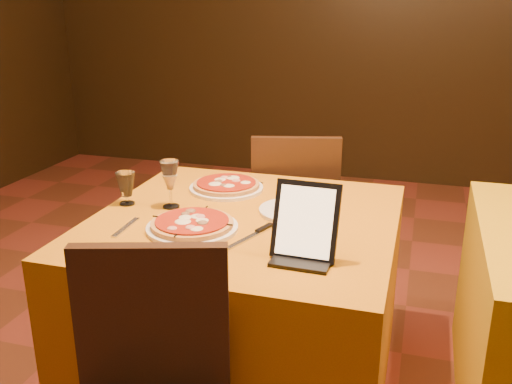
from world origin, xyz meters
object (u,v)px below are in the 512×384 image
(pizza_near, at_px, (192,225))
(water_glass, at_px, (126,189))
(main_table, at_px, (245,306))
(chair_main_far, at_px, (294,214))
(pizza_far, at_px, (226,186))
(wine_glass, at_px, (170,184))
(tablet, at_px, (306,221))

(pizza_near, xyz_separation_m, water_glass, (-0.35, 0.17, 0.05))
(main_table, relative_size, chair_main_far, 1.21)
(pizza_near, height_order, pizza_far, same)
(wine_glass, bearing_deg, tablet, -26.09)
(main_table, distance_m, tablet, 0.63)
(pizza_near, bearing_deg, wine_glass, 131.71)
(chair_main_far, height_order, water_glass, chair_main_far)
(pizza_far, distance_m, wine_glass, 0.31)
(pizza_far, distance_m, tablet, 0.72)
(main_table, bearing_deg, chair_main_far, 90.00)
(wine_glass, height_order, tablet, tablet)
(pizza_far, distance_m, water_glass, 0.42)
(main_table, xyz_separation_m, chair_main_far, (0.00, 0.83, 0.08))
(chair_main_far, xyz_separation_m, water_glass, (-0.49, -0.83, 0.36))
(water_glass, bearing_deg, pizza_near, -25.84)
(pizza_near, bearing_deg, tablet, -13.70)
(pizza_far, height_order, tablet, tablet)
(main_table, relative_size, wine_glass, 5.79)
(pizza_near, distance_m, pizza_far, 0.45)
(pizza_near, xyz_separation_m, pizza_far, (-0.03, 0.45, 0.00))
(chair_main_far, distance_m, wine_glass, 0.95)
(tablet, bearing_deg, chair_main_far, 106.43)
(main_table, height_order, pizza_far, pizza_far)
(pizza_far, xyz_separation_m, wine_glass, (-0.13, -0.26, 0.08))
(main_table, height_order, chair_main_far, chair_main_far)
(chair_main_far, height_order, pizza_far, chair_main_far)
(chair_main_far, relative_size, water_glass, 7.00)
(pizza_near, distance_m, tablet, 0.45)
(pizza_near, relative_size, tablet, 1.32)
(main_table, xyz_separation_m, water_glass, (-0.49, 0.00, 0.44))
(tablet, bearing_deg, wine_glass, 155.91)
(pizza_near, height_order, tablet, tablet)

